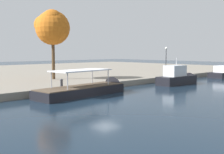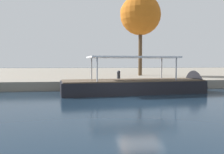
# 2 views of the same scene
# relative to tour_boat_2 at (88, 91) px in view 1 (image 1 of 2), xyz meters

# --- Properties ---
(ground_plane) EXTENTS (220.00, 220.00, 0.00)m
(ground_plane) POSITION_rel_tour_boat_2_xyz_m (-1.69, -4.70, -0.40)
(ground_plane) COLOR #142333
(tour_boat_2) EXTENTS (12.41, 4.25, 4.01)m
(tour_boat_2) POSITION_rel_tour_boat_2_xyz_m (0.00, 0.00, 0.00)
(tour_boat_2) COLOR black
(tour_boat_2) RESTS_ON ground_plane
(motor_yacht_3) EXTENTS (8.00, 2.59, 4.69)m
(motor_yacht_3) POSITION_rel_tour_boat_2_xyz_m (16.02, -1.44, 0.39)
(motor_yacht_3) COLOR black
(motor_yacht_3) RESTS_ON ground_plane
(mooring_bollard_2) EXTENTS (0.32, 0.32, 0.89)m
(mooring_bollard_2) POSITION_rel_tour_boat_2_xyz_m (-1.69, 2.83, 0.85)
(mooring_bollard_2) COLOR #2D2D33
(mooring_bollard_2) RESTS_ON dock_promenade
(lamp_post) EXTENTS (0.39, 0.39, 4.81)m
(lamp_post) POSITION_rel_tour_boat_2_xyz_m (20.85, 4.32, 3.29)
(lamp_post) COLOR black
(lamp_post) RESTS_ON dock_promenade
(tree_1) EXTENTS (4.97, 4.97, 10.04)m
(tree_1) POSITION_rel_tour_boat_2_xyz_m (2.23, 11.07, 8.04)
(tree_1) COLOR #4C3823
(tree_1) RESTS_ON dock_promenade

